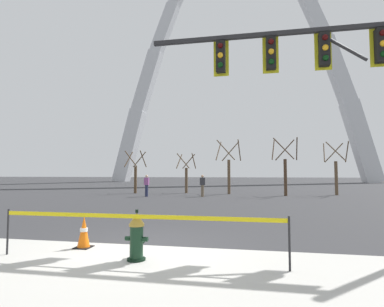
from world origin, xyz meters
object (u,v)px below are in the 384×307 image
(traffic_signal_gantry, at_px, (342,72))
(pedestrian_standing_center, at_px, (202,185))
(pedestrian_walking_left, at_px, (147,185))
(fire_hydrant, at_px, (137,236))
(monument_arch, at_px, (236,67))
(traffic_cone_by_hydrant, at_px, (84,232))

(traffic_signal_gantry, xyz_separation_m, pedestrian_standing_center, (-5.83, 13.34, -3.59))
(traffic_signal_gantry, bearing_deg, pedestrian_walking_left, 127.81)
(fire_hydrant, xyz_separation_m, monument_arch, (-0.11, 52.86, 21.99))
(traffic_cone_by_hydrant, xyz_separation_m, pedestrian_walking_left, (-3.69, 14.80, 0.46))
(monument_arch, xyz_separation_m, pedestrian_standing_center, (-1.08, -36.74, -21.64))
(fire_hydrant, bearing_deg, traffic_cone_by_hydrant, 155.36)
(monument_arch, bearing_deg, pedestrian_standing_center, -91.68)
(traffic_signal_gantry, xyz_separation_m, monument_arch, (-4.75, 50.08, 18.05))
(traffic_cone_by_hydrant, height_order, monument_arch, monument_arch)
(traffic_signal_gantry, distance_m, pedestrian_walking_left, 16.51)
(monument_arch, relative_size, pedestrian_walking_left, 32.53)
(fire_hydrant, distance_m, monument_arch, 57.25)
(traffic_cone_by_hydrant, bearing_deg, traffic_signal_gantry, 18.50)
(traffic_cone_by_hydrant, bearing_deg, pedestrian_walking_left, 103.99)
(fire_hydrant, height_order, traffic_cone_by_hydrant, fire_hydrant)
(traffic_cone_by_hydrant, distance_m, pedestrian_walking_left, 15.26)
(fire_hydrant, relative_size, pedestrian_standing_center, 0.62)
(pedestrian_walking_left, xyz_separation_m, pedestrian_standing_center, (4.05, 0.60, 0.00))
(traffic_signal_gantry, distance_m, pedestrian_standing_center, 14.99)
(traffic_cone_by_hydrant, relative_size, traffic_signal_gantry, 0.09)
(pedestrian_walking_left, bearing_deg, pedestrian_standing_center, 8.46)
(traffic_signal_gantry, height_order, pedestrian_standing_center, traffic_signal_gantry)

